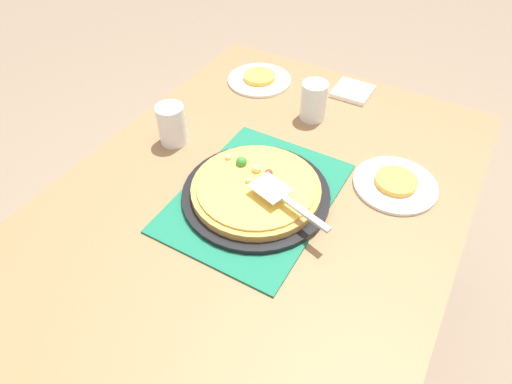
% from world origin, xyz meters
% --- Properties ---
extents(ground_plane, '(8.00, 8.00, 0.00)m').
position_xyz_m(ground_plane, '(0.00, 0.00, 0.00)').
color(ground_plane, '#84705B').
extents(dining_table, '(1.40, 1.00, 0.75)m').
position_xyz_m(dining_table, '(0.00, 0.00, 0.64)').
color(dining_table, olive).
rests_on(dining_table, ground_plane).
extents(placemat, '(0.48, 0.36, 0.01)m').
position_xyz_m(placemat, '(0.00, 0.00, 0.75)').
color(placemat, '#196B4C').
rests_on(placemat, dining_table).
extents(pizza_pan, '(0.38, 0.38, 0.01)m').
position_xyz_m(pizza_pan, '(0.00, 0.00, 0.76)').
color(pizza_pan, black).
rests_on(pizza_pan, placemat).
extents(pizza, '(0.33, 0.33, 0.05)m').
position_xyz_m(pizza, '(0.00, 0.00, 0.78)').
color(pizza, '#B78442').
rests_on(pizza, pizza_pan).
extents(plate_near_left, '(0.22, 0.22, 0.01)m').
position_xyz_m(plate_near_left, '(0.22, -0.30, 0.76)').
color(plate_near_left, white).
rests_on(plate_near_left, dining_table).
extents(plate_far_right, '(0.22, 0.22, 0.01)m').
position_xyz_m(plate_far_right, '(0.50, 0.27, 0.76)').
color(plate_far_right, white).
rests_on(plate_far_right, dining_table).
extents(served_slice_left, '(0.11, 0.11, 0.02)m').
position_xyz_m(served_slice_left, '(0.22, -0.30, 0.77)').
color(served_slice_left, gold).
rests_on(served_slice_left, plate_near_left).
extents(served_slice_right, '(0.11, 0.11, 0.02)m').
position_xyz_m(served_slice_right, '(0.50, 0.27, 0.77)').
color(served_slice_right, gold).
rests_on(served_slice_right, plate_far_right).
extents(cup_near, '(0.08, 0.08, 0.12)m').
position_xyz_m(cup_near, '(0.40, 0.02, 0.81)').
color(cup_near, white).
rests_on(cup_near, dining_table).
extents(cup_far, '(0.08, 0.08, 0.12)m').
position_xyz_m(cup_far, '(0.08, 0.33, 0.81)').
color(cup_far, white).
rests_on(cup_far, dining_table).
extents(pizza_server, '(0.11, 0.23, 0.01)m').
position_xyz_m(pizza_server, '(-0.03, -0.09, 0.82)').
color(pizza_server, silver).
rests_on(pizza_server, pizza).
extents(napkin_stack, '(0.12, 0.12, 0.02)m').
position_xyz_m(napkin_stack, '(0.59, -0.04, 0.76)').
color(napkin_stack, white).
rests_on(napkin_stack, dining_table).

